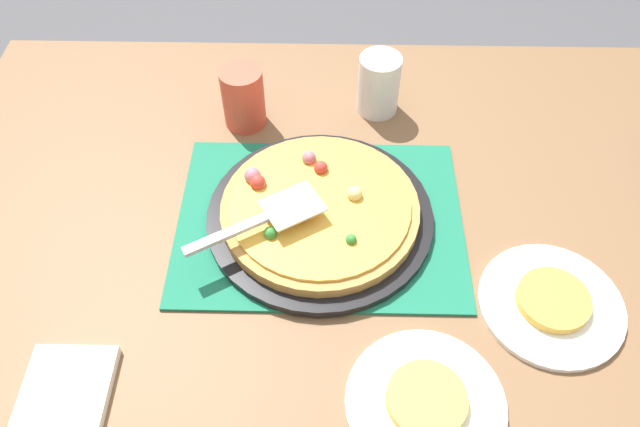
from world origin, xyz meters
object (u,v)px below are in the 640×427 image
plate_near_left (425,403)px  pizza_server (266,217)px  pizza (319,208)px  plate_far_right (551,304)px  cup_corner (243,97)px  pizza_pan (320,216)px  served_slice_right (553,300)px  cup_far (379,84)px  served_slice_left (427,400)px  napkin_stack (67,387)px

plate_near_left → pizza_server: bearing=131.1°
pizza → plate_far_right: 0.39m
plate_near_left → pizza: bearing=115.5°
plate_near_left → cup_corner: 0.64m
pizza_server → cup_corner: bearing=102.5°
pizza_pan → served_slice_right: bearing=-24.1°
plate_near_left → cup_far: size_ratio=1.83×
served_slice_right → cup_corner: (-0.50, 0.40, 0.04)m
pizza_pan → pizza: size_ratio=1.15×
served_slice_left → cup_far: cup_far is taller
pizza → plate_near_left: 0.36m
pizza_pan → served_slice_left: bearing=-64.8°
plate_near_left → napkin_stack: (-0.49, 0.01, 0.00)m
pizza_pan → napkin_stack: (-0.34, -0.31, -0.01)m
served_slice_right → pizza_pan: bearing=155.9°
napkin_stack → plate_far_right: bearing=11.9°
pizza_pan → plate_far_right: bearing=-24.1°
plate_far_right → napkin_stack: napkin_stack is taller
plate_near_left → napkin_stack: size_ratio=1.83×
plate_near_left → napkin_stack: bearing=178.6°
pizza_pan → cup_corner: 0.29m
pizza → plate_near_left: (0.15, -0.32, -0.03)m
served_slice_left → pizza_server: size_ratio=0.50×
plate_far_right → napkin_stack: size_ratio=1.83×
cup_corner → plate_far_right: bearing=-38.7°
plate_near_left → pizza_server: 0.36m
served_slice_left → pizza: bearing=115.5°
served_slice_right → cup_corner: 0.65m
pizza → pizza_server: pizza_server is taller
served_slice_left → cup_corner: 0.64m
pizza → napkin_stack: pizza is taller
plate_far_right → served_slice_right: served_slice_right is taller
served_slice_left → napkin_stack: served_slice_left is taller
cup_corner → napkin_stack: bearing=-109.4°
plate_near_left → cup_corner: cup_corner is taller
plate_far_right → served_slice_right: (0.00, 0.00, 0.01)m
pizza_pan → cup_corner: size_ratio=3.17×
pizza → served_slice_right: (0.36, -0.16, -0.02)m
pizza → served_slice_left: bearing=-64.5°
napkin_stack → served_slice_right: bearing=11.9°
pizza_pan → served_slice_left: size_ratio=3.45×
napkin_stack → cup_corner: bearing=70.6°
served_slice_left → plate_far_right: bearing=37.9°
plate_far_right → served_slice_left: bearing=-142.1°
plate_near_left → plate_far_right: same height
served_slice_left → napkin_stack: (-0.49, 0.01, -0.01)m
plate_far_right → pizza_server: pizza_server is taller
pizza_pan → plate_far_right: pizza_pan is taller
cup_far → served_slice_right: bearing=-61.0°
pizza → pizza_server: bearing=-147.9°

